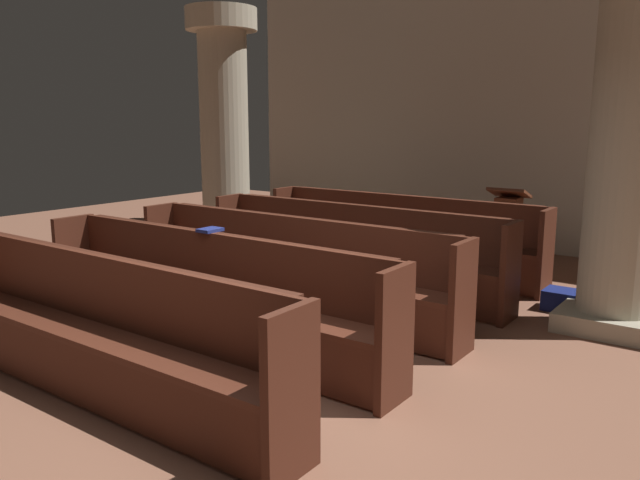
{
  "coord_description": "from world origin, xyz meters",
  "views": [
    {
      "loc": [
        2.87,
        -3.16,
        1.93
      ],
      "look_at": [
        -0.71,
        1.76,
        0.75
      ],
      "focal_mm": 35.32,
      "sensor_mm": 36.0,
      "label": 1
    }
  ],
  "objects_px": {
    "lectern": "(507,236)",
    "pew_row_3": "(206,289)",
    "pew_row_0": "(399,232)",
    "pillar_aisle_side": "(630,136)",
    "pillar_far_side": "(224,129)",
    "kneeler_box_navy": "(565,300)",
    "hymn_book": "(210,230)",
    "pew_row_1": "(351,247)",
    "pew_row_2": "(289,265)",
    "pew_row_4": "(90,323)"
  },
  "relations": [
    {
      "from": "pew_row_2",
      "to": "lectern",
      "type": "relative_size",
      "value": 3.44
    },
    {
      "from": "lectern",
      "to": "hymn_book",
      "type": "relative_size",
      "value": 5.43
    },
    {
      "from": "pillar_far_side",
      "to": "kneeler_box_navy",
      "type": "distance_m",
      "value": 5.1
    },
    {
      "from": "pillar_far_side",
      "to": "lectern",
      "type": "height_order",
      "value": "pillar_far_side"
    },
    {
      "from": "pew_row_1",
      "to": "pillar_far_side",
      "type": "bearing_deg",
      "value": 164.45
    },
    {
      "from": "pew_row_2",
      "to": "hymn_book",
      "type": "bearing_deg",
      "value": -97.08
    },
    {
      "from": "pillar_aisle_side",
      "to": "pillar_far_side",
      "type": "bearing_deg",
      "value": 176.12
    },
    {
      "from": "pew_row_3",
      "to": "pillar_far_side",
      "type": "height_order",
      "value": "pillar_far_side"
    },
    {
      "from": "lectern",
      "to": "pew_row_0",
      "type": "bearing_deg",
      "value": -140.68
    },
    {
      "from": "pew_row_2",
      "to": "pew_row_4",
      "type": "xyz_separation_m",
      "value": [
        0.0,
        -2.22,
        0.0
      ]
    },
    {
      "from": "pillar_far_side",
      "to": "pillar_aisle_side",
      "type": "bearing_deg",
      "value": -3.88
    },
    {
      "from": "pew_row_0",
      "to": "pew_row_3",
      "type": "height_order",
      "value": "same"
    },
    {
      "from": "pew_row_1",
      "to": "pillar_aisle_side",
      "type": "xyz_separation_m",
      "value": [
        2.69,
        0.37,
        1.26
      ]
    },
    {
      "from": "pew_row_2",
      "to": "kneeler_box_navy",
      "type": "bearing_deg",
      "value": 39.61
    },
    {
      "from": "lectern",
      "to": "pew_row_3",
      "type": "bearing_deg",
      "value": -104.32
    },
    {
      "from": "pew_row_1",
      "to": "pew_row_2",
      "type": "xyz_separation_m",
      "value": [
        0.0,
        -1.11,
        0.0
      ]
    },
    {
      "from": "kneeler_box_navy",
      "to": "pew_row_1",
      "type": "bearing_deg",
      "value": -162.42
    },
    {
      "from": "pew_row_1",
      "to": "lectern",
      "type": "xyz_separation_m",
      "value": [
        1.07,
        1.99,
        -0.06
      ]
    },
    {
      "from": "pillar_far_side",
      "to": "hymn_book",
      "type": "relative_size",
      "value": 17.14
    },
    {
      "from": "pew_row_1",
      "to": "pillar_aisle_side",
      "type": "distance_m",
      "value": 3.0
    },
    {
      "from": "pew_row_0",
      "to": "pillar_aisle_side",
      "type": "xyz_separation_m",
      "value": [
        2.69,
        -0.74,
        1.26
      ]
    },
    {
      "from": "lectern",
      "to": "hymn_book",
      "type": "height_order",
      "value": "lectern"
    },
    {
      "from": "pew_row_1",
      "to": "pew_row_3",
      "type": "relative_size",
      "value": 1.0
    },
    {
      "from": "pew_row_4",
      "to": "kneeler_box_navy",
      "type": "bearing_deg",
      "value": 61.6
    },
    {
      "from": "hymn_book",
      "to": "pew_row_1",
      "type": "bearing_deg",
      "value": 86.76
    },
    {
      "from": "pillar_far_side",
      "to": "pew_row_0",
      "type": "bearing_deg",
      "value": 8.04
    },
    {
      "from": "pillar_aisle_side",
      "to": "pillar_far_side",
      "type": "distance_m",
      "value": 5.35
    },
    {
      "from": "lectern",
      "to": "hymn_book",
      "type": "bearing_deg",
      "value": -106.46
    },
    {
      "from": "pillar_far_side",
      "to": "kneeler_box_navy",
      "type": "bearing_deg",
      "value": -0.56
    },
    {
      "from": "pew_row_1",
      "to": "pew_row_3",
      "type": "height_order",
      "value": "same"
    },
    {
      "from": "pew_row_3",
      "to": "kneeler_box_navy",
      "type": "xyz_separation_m",
      "value": [
        2.17,
        2.9,
        -0.41
      ]
    },
    {
      "from": "lectern",
      "to": "kneeler_box_navy",
      "type": "distance_m",
      "value": 1.74
    },
    {
      "from": "pew_row_2",
      "to": "pew_row_4",
      "type": "distance_m",
      "value": 2.22
    },
    {
      "from": "hymn_book",
      "to": "lectern",
      "type": "bearing_deg",
      "value": 73.54
    },
    {
      "from": "pillar_aisle_side",
      "to": "pew_row_1",
      "type": "bearing_deg",
      "value": -172.11
    },
    {
      "from": "pew_row_0",
      "to": "kneeler_box_navy",
      "type": "relative_size",
      "value": 9.06
    },
    {
      "from": "pew_row_1",
      "to": "hymn_book",
      "type": "relative_size",
      "value": 18.67
    },
    {
      "from": "pew_row_0",
      "to": "pillar_aisle_side",
      "type": "relative_size",
      "value": 1.09
    },
    {
      "from": "pew_row_0",
      "to": "lectern",
      "type": "distance_m",
      "value": 1.39
    },
    {
      "from": "kneeler_box_navy",
      "to": "pillar_far_side",
      "type": "bearing_deg",
      "value": 179.44
    },
    {
      "from": "pew_row_1",
      "to": "pillar_aisle_side",
      "type": "height_order",
      "value": "pillar_aisle_side"
    },
    {
      "from": "pew_row_3",
      "to": "hymn_book",
      "type": "distance_m",
      "value": 0.52
    },
    {
      "from": "pew_row_0",
      "to": "pillar_aisle_side",
      "type": "distance_m",
      "value": 3.06
    },
    {
      "from": "lectern",
      "to": "pew_row_1",
      "type": "bearing_deg",
      "value": -118.37
    },
    {
      "from": "pew_row_3",
      "to": "hymn_book",
      "type": "bearing_deg",
      "value": 122.1
    },
    {
      "from": "hymn_book",
      "to": "pillar_far_side",
      "type": "bearing_deg",
      "value": 132.39
    },
    {
      "from": "pew_row_0",
      "to": "pew_row_2",
      "type": "bearing_deg",
      "value": -90.0
    },
    {
      "from": "pillar_aisle_side",
      "to": "kneeler_box_navy",
      "type": "relative_size",
      "value": 8.31
    },
    {
      "from": "pew_row_1",
      "to": "lectern",
      "type": "distance_m",
      "value": 2.26
    },
    {
      "from": "pillar_aisle_side",
      "to": "hymn_book",
      "type": "bearing_deg",
      "value": -139.39
    }
  ]
}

